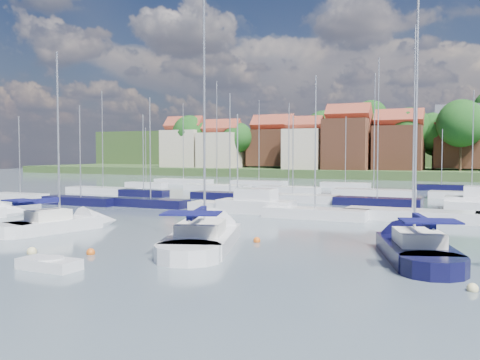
% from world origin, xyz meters
% --- Properties ---
extents(ground, '(260.00, 260.00, 0.00)m').
position_xyz_m(ground, '(0.00, 40.00, 0.00)').
color(ground, '#4A5D65').
rests_on(ground, ground).
extents(sailboat_left, '(4.88, 10.28, 13.60)m').
position_xyz_m(sailboat_left, '(-13.60, 4.83, 0.36)').
color(sailboat_left, silver).
rests_on(sailboat_left, ground).
extents(sailboat_centre, '(7.46, 13.64, 17.86)m').
position_xyz_m(sailboat_centre, '(-1.98, 4.51, 0.35)').
color(sailboat_centre, silver).
rests_on(sailboat_centre, ground).
extents(sailboat_navy, '(6.55, 12.02, 16.12)m').
position_xyz_m(sailboat_navy, '(9.91, 5.64, 0.35)').
color(sailboat_navy, black).
rests_on(sailboat_navy, ground).
extents(tender, '(3.06, 1.48, 0.65)m').
position_xyz_m(tender, '(-5.14, -5.56, 0.25)').
color(tender, silver).
rests_on(tender, ground).
extents(buoy_b, '(0.55, 0.55, 0.55)m').
position_xyz_m(buoy_b, '(-8.88, -3.00, 0.00)').
color(buoy_b, beige).
rests_on(buoy_b, ground).
extents(buoy_c, '(0.48, 0.48, 0.48)m').
position_xyz_m(buoy_c, '(-5.82, -1.83, 0.00)').
color(buoy_c, '#D85914').
rests_on(buoy_c, ground).
extents(buoy_d, '(0.47, 0.47, 0.47)m').
position_xyz_m(buoy_d, '(-0.97, -2.26, 0.00)').
color(buoy_d, beige).
rests_on(buoy_d, ground).
extents(buoy_e, '(0.44, 0.44, 0.44)m').
position_xyz_m(buoy_e, '(0.84, 5.58, 0.00)').
color(buoy_e, '#D85914').
rests_on(buoy_e, ground).
extents(buoy_f, '(0.46, 0.46, 0.46)m').
position_xyz_m(buoy_f, '(13.17, -1.52, 0.00)').
color(buoy_f, beige).
rests_on(buoy_f, ground).
extents(marina_field, '(79.62, 41.41, 15.93)m').
position_xyz_m(marina_field, '(1.91, 35.15, 0.43)').
color(marina_field, silver).
rests_on(marina_field, ground).
extents(far_shore_town, '(212.46, 90.00, 22.27)m').
position_xyz_m(far_shore_town, '(2.23, 132.67, 4.61)').
color(far_shore_town, '#394B25').
rests_on(far_shore_town, ground).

